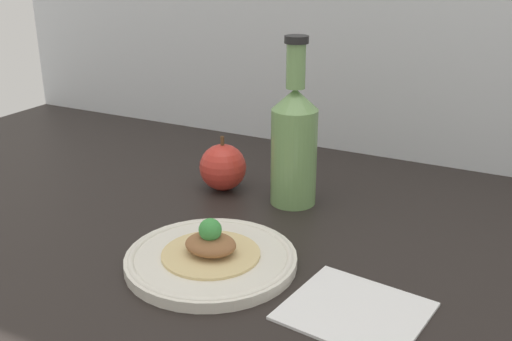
% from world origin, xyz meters
% --- Properties ---
extents(ground_plane, '(1.80, 1.10, 0.04)m').
position_xyz_m(ground_plane, '(0.00, 0.00, -0.02)').
color(ground_plane, black).
extents(plate, '(0.24, 0.24, 0.02)m').
position_xyz_m(plate, '(-0.00, -0.05, 0.01)').
color(plate, silver).
rests_on(plate, ground_plane).
extents(plated_food, '(0.14, 0.14, 0.06)m').
position_xyz_m(plated_food, '(-0.00, -0.05, 0.03)').
color(plated_food, '#D6BC7F').
rests_on(plated_food, plate).
extents(cider_bottle, '(0.08, 0.08, 0.29)m').
position_xyz_m(cider_bottle, '(0.01, 0.21, 0.11)').
color(cider_bottle, '#729E5B').
rests_on(cider_bottle, ground_plane).
extents(apple, '(0.09, 0.09, 0.10)m').
position_xyz_m(apple, '(-0.13, 0.21, 0.04)').
color(apple, red).
rests_on(apple, ground_plane).
extents(napkin, '(0.18, 0.17, 0.01)m').
position_xyz_m(napkin, '(0.22, -0.06, 0.00)').
color(napkin, white).
rests_on(napkin, ground_plane).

